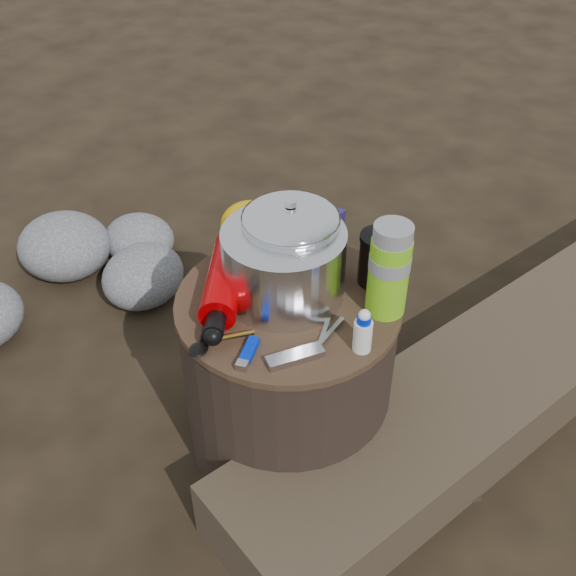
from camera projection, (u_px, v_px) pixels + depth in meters
The scene contains 16 objects.
ground at pixel (288, 433), 1.77m from camera, with size 60.00×60.00×0.00m, color black.
stump at pixel (288, 373), 1.63m from camera, with size 0.48×0.48×0.44m, color black.
rock_ring at pixel (37, 317), 1.95m from camera, with size 0.49×1.06×0.21m, color slate, non-canonical shape.
log_main at pixel (542, 347), 1.89m from camera, with size 0.34×2.02×0.17m, color #403426.
foil_windscreen at pixel (284, 264), 1.45m from camera, with size 0.26×0.26×0.16m, color silver.
camping_pot at pixel (291, 245), 1.47m from camera, with size 0.20×0.20×0.20m, color silver.
fuel_bottle at pixel (225, 279), 1.48m from camera, with size 0.08×0.32×0.08m, color #C80004, non-canonical shape.
thermos at pixel (389, 270), 1.40m from camera, with size 0.08×0.08×0.21m, color #78CA18.
travel_mug at pixel (377, 259), 1.50m from camera, with size 0.08×0.08×0.12m, color black.
stuff_sack at pixel (256, 227), 1.59m from camera, with size 0.17×0.14×0.12m, color #F1AD02.
food_pouch at pixel (317, 234), 1.55m from camera, with size 0.11×0.03×0.14m, color navy.
lighter at pixel (249, 350), 1.36m from camera, with size 0.02×0.09×0.02m, color #0021CC.
multitool at pixel (295, 357), 1.34m from camera, with size 0.03×0.11×0.02m, color #B4B4B9.
pot_grabber at pixel (322, 336), 1.39m from camera, with size 0.03×0.12×0.01m, color #B4B4B9, non-canonical shape.
spork at pixel (205, 327), 1.41m from camera, with size 0.03×0.14×0.01m, color black, non-canonical shape.
squeeze_bottle at pixel (363, 332), 1.34m from camera, with size 0.04×0.04×0.09m, color white.
Camera 1 is at (0.53, -0.99, 1.41)m, focal length 43.41 mm.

